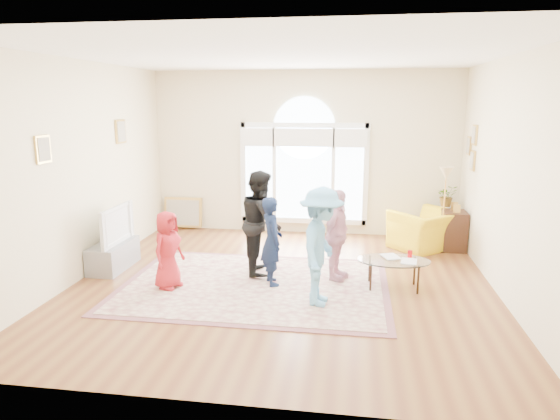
# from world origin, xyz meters

# --- Properties ---
(ground) EXTENTS (6.00, 6.00, 0.00)m
(ground) POSITION_xyz_m (0.00, 0.00, 0.00)
(ground) COLOR brown
(ground) RESTS_ON ground
(room_shell) EXTENTS (6.00, 6.00, 6.00)m
(room_shell) POSITION_xyz_m (0.01, 2.83, 1.57)
(room_shell) COLOR beige
(room_shell) RESTS_ON ground
(area_rug) EXTENTS (3.60, 2.60, 0.02)m
(area_rug) POSITION_xyz_m (-0.38, -0.13, 0.01)
(area_rug) COLOR beige
(area_rug) RESTS_ON ground
(rug_border) EXTENTS (3.80, 2.80, 0.01)m
(rug_border) POSITION_xyz_m (-0.38, -0.13, 0.01)
(rug_border) COLOR #7E4C52
(rug_border) RESTS_ON ground
(tv_console) EXTENTS (0.45, 1.00, 0.42)m
(tv_console) POSITION_xyz_m (-2.75, 0.30, 0.21)
(tv_console) COLOR gray
(tv_console) RESTS_ON ground
(television) EXTENTS (0.17, 1.03, 0.59)m
(television) POSITION_xyz_m (-2.74, 0.30, 0.72)
(television) COLOR black
(television) RESTS_ON tv_console
(coffee_table) EXTENTS (1.02, 0.67, 0.54)m
(coffee_table) POSITION_xyz_m (1.58, 0.07, 0.40)
(coffee_table) COLOR silver
(coffee_table) RESTS_ON ground
(armchair) EXTENTS (1.42, 1.41, 0.70)m
(armchair) POSITION_xyz_m (2.28, 2.14, 0.35)
(armchair) COLOR yellow
(armchair) RESTS_ON ground
(side_cabinet) EXTENTS (0.40, 0.50, 0.70)m
(side_cabinet) POSITION_xyz_m (2.78, 2.16, 0.35)
(side_cabinet) COLOR black
(side_cabinet) RESTS_ON ground
(floor_lamp) EXTENTS (0.25, 0.25, 1.51)m
(floor_lamp) POSITION_xyz_m (2.55, 1.99, 1.28)
(floor_lamp) COLOR black
(floor_lamp) RESTS_ON ground
(plant_pedestal) EXTENTS (0.20, 0.20, 0.70)m
(plant_pedestal) POSITION_xyz_m (2.70, 2.60, 0.35)
(plant_pedestal) COLOR white
(plant_pedestal) RESTS_ON ground
(potted_plant) EXTENTS (0.39, 0.35, 0.40)m
(potted_plant) POSITION_xyz_m (2.70, 2.60, 0.90)
(potted_plant) COLOR #33722D
(potted_plant) RESTS_ON plant_pedestal
(leaning_picture) EXTENTS (0.80, 0.14, 0.62)m
(leaning_picture) POSITION_xyz_m (-2.50, 2.90, 0.00)
(leaning_picture) COLOR tan
(leaning_picture) RESTS_ON ground
(child_red) EXTENTS (0.50, 0.62, 1.10)m
(child_red) POSITION_xyz_m (-1.56, -0.41, 0.57)
(child_red) COLOR #AE1E26
(child_red) RESTS_ON area_rug
(child_navy) EXTENTS (0.47, 0.55, 1.28)m
(child_navy) POSITION_xyz_m (-0.14, -0.05, 0.66)
(child_navy) COLOR #111C38
(child_navy) RESTS_ON area_rug
(child_black) EXTENTS (0.75, 0.88, 1.58)m
(child_black) POSITION_xyz_m (-0.38, 0.43, 0.81)
(child_black) COLOR black
(child_black) RESTS_ON area_rug
(child_pink) EXTENTS (0.56, 0.85, 1.35)m
(child_pink) POSITION_xyz_m (0.77, 0.28, 0.69)
(child_pink) COLOR #D292A5
(child_pink) RESTS_ON area_rug
(child_blue) EXTENTS (0.68, 1.05, 1.54)m
(child_blue) POSITION_xyz_m (0.60, -0.68, 0.79)
(child_blue) COLOR #65AEE5
(child_blue) RESTS_ON area_rug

